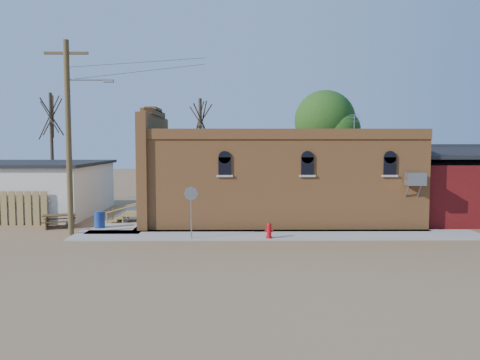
{
  "coord_description": "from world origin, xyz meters",
  "views": [
    {
      "loc": [
        -0.46,
        -20.56,
        4.27
      ],
      "look_at": [
        -0.24,
        3.59,
        2.4
      ],
      "focal_mm": 35.0,
      "sensor_mm": 36.0,
      "label": 1
    }
  ],
  "objects_px": {
    "brick_bar": "(273,178)",
    "fire_hydrant": "(269,230)",
    "stop_sign": "(191,198)",
    "picnic_table": "(59,219)",
    "trash_barrel": "(99,220)",
    "utility_pole": "(70,133)"
  },
  "relations": [
    {
      "from": "utility_pole",
      "to": "fire_hydrant",
      "type": "relative_size",
      "value": 13.04
    },
    {
      "from": "stop_sign",
      "to": "trash_barrel",
      "type": "relative_size",
      "value": 2.88
    },
    {
      "from": "utility_pole",
      "to": "fire_hydrant",
      "type": "bearing_deg",
      "value": -7.48
    },
    {
      "from": "fire_hydrant",
      "to": "trash_barrel",
      "type": "distance_m",
      "value": 8.74
    },
    {
      "from": "brick_bar",
      "to": "picnic_table",
      "type": "distance_m",
      "value": 11.54
    },
    {
      "from": "brick_bar",
      "to": "trash_barrel",
      "type": "bearing_deg",
      "value": -162.57
    },
    {
      "from": "utility_pole",
      "to": "trash_barrel",
      "type": "xyz_separation_m",
      "value": [
        0.84,
        1.49,
        -4.29
      ]
    },
    {
      "from": "utility_pole",
      "to": "stop_sign",
      "type": "distance_m",
      "value": 6.52
    },
    {
      "from": "fire_hydrant",
      "to": "picnic_table",
      "type": "bearing_deg",
      "value": 169.99
    },
    {
      "from": "brick_bar",
      "to": "fire_hydrant",
      "type": "bearing_deg",
      "value": -96.47
    },
    {
      "from": "utility_pole",
      "to": "fire_hydrant",
      "type": "distance_m",
      "value": 10.22
    },
    {
      "from": "picnic_table",
      "to": "trash_barrel",
      "type": "bearing_deg",
      "value": -31.16
    },
    {
      "from": "stop_sign",
      "to": "picnic_table",
      "type": "relative_size",
      "value": 1.24
    },
    {
      "from": "trash_barrel",
      "to": "picnic_table",
      "type": "bearing_deg",
      "value": 166.86
    },
    {
      "from": "utility_pole",
      "to": "stop_sign",
      "type": "relative_size",
      "value": 3.88
    },
    {
      "from": "picnic_table",
      "to": "stop_sign",
      "type": "bearing_deg",
      "value": -42.39
    },
    {
      "from": "utility_pole",
      "to": "stop_sign",
      "type": "xyz_separation_m",
      "value": [
        5.71,
        -1.2,
        -2.91
      ]
    },
    {
      "from": "trash_barrel",
      "to": "picnic_table",
      "type": "distance_m",
      "value": 2.26
    },
    {
      "from": "stop_sign",
      "to": "fire_hydrant",
      "type": "bearing_deg",
      "value": 17.51
    },
    {
      "from": "picnic_table",
      "to": "utility_pole",
      "type": "bearing_deg",
      "value": -73.89
    },
    {
      "from": "brick_bar",
      "to": "picnic_table",
      "type": "relative_size",
      "value": 8.74
    },
    {
      "from": "stop_sign",
      "to": "picnic_table",
      "type": "distance_m",
      "value": 7.88
    }
  ]
}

